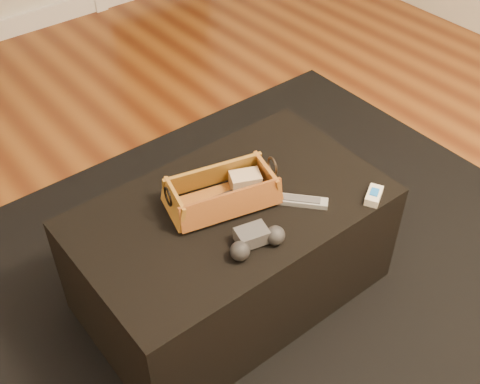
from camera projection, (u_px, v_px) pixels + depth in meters
floor at (276, 372)px, 1.95m from camera, size 5.00×5.50×0.01m
area_rug at (241, 300)px, 2.15m from camera, size 2.60×2.00×0.01m
ottoman at (232, 251)px, 2.04m from camera, size 1.00×0.60×0.42m
tv_remote at (219, 202)px, 1.88m from camera, size 0.19×0.07×0.02m
cloth_bundle at (245, 181)px, 1.93m from camera, size 0.12×0.10×0.05m
wicker_basket at (222, 193)px, 1.88m from camera, size 0.38×0.26×0.12m
game_controller at (256, 240)px, 1.74m from camera, size 0.19×0.12×0.06m
silver_remote at (299, 201)px, 1.90m from camera, size 0.15×0.16×0.02m
cream_gadget at (374, 195)px, 1.91m from camera, size 0.10×0.08×0.03m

